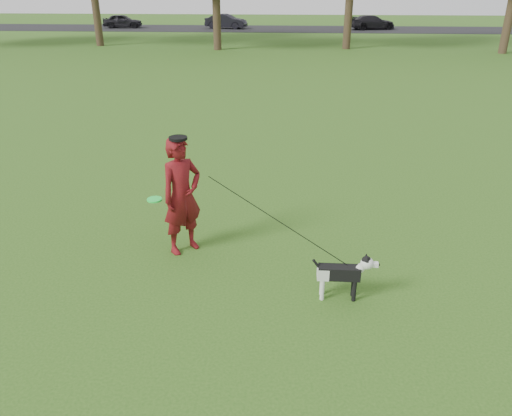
# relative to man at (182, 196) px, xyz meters

# --- Properties ---
(ground) EXTENTS (120.00, 120.00, 0.00)m
(ground) POSITION_rel_man_xyz_m (1.00, -0.45, -0.94)
(ground) COLOR #285116
(ground) RESTS_ON ground
(road) EXTENTS (120.00, 7.00, 0.02)m
(road) POSITION_rel_man_xyz_m (1.00, 39.55, -0.93)
(road) COLOR black
(road) RESTS_ON ground
(man) EXTENTS (0.80, 0.80, 1.87)m
(man) POSITION_rel_man_xyz_m (0.00, 0.00, 0.00)
(man) COLOR #570C15
(man) RESTS_ON ground
(dog) EXTENTS (0.90, 0.18, 0.68)m
(dog) POSITION_rel_man_xyz_m (2.41, -1.18, -0.52)
(dog) COLOR black
(dog) RESTS_ON ground
(car_left) EXTENTS (3.52, 1.71, 1.16)m
(car_left) POSITION_rel_man_xyz_m (-13.61, 39.55, -0.34)
(car_left) COLOR black
(car_left) RESTS_ON road
(car_mid) EXTENTS (3.82, 2.00, 1.20)m
(car_mid) POSITION_rel_man_xyz_m (-4.28, 39.55, -0.32)
(car_mid) COLOR black
(car_mid) RESTS_ON road
(car_right) EXTENTS (4.29, 2.67, 1.16)m
(car_right) POSITION_rel_man_xyz_m (8.44, 39.55, -0.34)
(car_right) COLOR black
(car_right) RESTS_ON road
(man_held_items) EXTENTS (3.05, 1.32, 1.42)m
(man_held_items) POSITION_rel_man_xyz_m (1.49, -0.62, -0.06)
(man_held_items) COLOR #20FF49
(man_held_items) RESTS_ON ground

